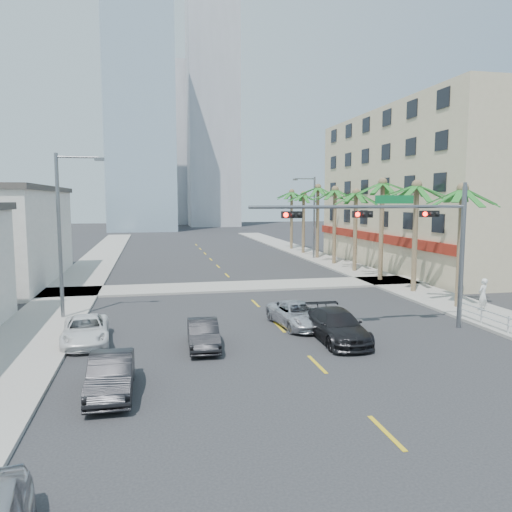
{
  "coord_description": "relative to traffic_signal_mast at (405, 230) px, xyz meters",
  "views": [
    {
      "loc": [
        -6.36,
        -14.36,
        6.55
      ],
      "look_at": [
        -0.82,
        11.93,
        3.5
      ],
      "focal_mm": 35.0,
      "sensor_mm": 36.0,
      "label": 1
    }
  ],
  "objects": [
    {
      "name": "car_lane_right",
      "position": [
        -3.78,
        -0.96,
        -4.35
      ],
      "size": [
        2.04,
        4.93,
        1.43
      ],
      "primitive_type": "imported",
      "rotation": [
        0.0,
        0.0,
        -0.01
      ],
      "color": "black",
      "rests_on": "ground"
    },
    {
      "name": "ground",
      "position": [
        -5.78,
        -7.95,
        -5.06
      ],
      "size": [
        260.0,
        260.0,
        0.0
      ],
      "primitive_type": "plane",
      "color": "#262628",
      "rests_on": "ground"
    },
    {
      "name": "palm_tree_7",
      "position": [
        5.82,
        40.45,
        2.37
      ],
      "size": [
        4.8,
        4.8,
        8.16
      ],
      "color": "brown",
      "rests_on": "ground"
    },
    {
      "name": "car_lane_center",
      "position": [
        -4.81,
        1.99,
        -4.43
      ],
      "size": [
        2.66,
        4.77,
        1.26
      ],
      "primitive_type": "imported",
      "rotation": [
        0.0,
        0.0,
        0.13
      ],
      "color": "silver",
      "rests_on": "ground"
    },
    {
      "name": "traffic_signal_mast",
      "position": [
        0.0,
        0.0,
        0.0
      ],
      "size": [
        11.12,
        0.54,
        7.2
      ],
      "color": "slate",
      "rests_on": "ground"
    },
    {
      "name": "palm_tree_2",
      "position": [
        5.82,
        14.45,
        2.72
      ],
      "size": [
        4.8,
        4.8,
        8.52
      ],
      "color": "brown",
      "rests_on": "ground"
    },
    {
      "name": "car_lane_left",
      "position": [
        -10.0,
        -0.76,
        -4.44
      ],
      "size": [
        1.45,
        3.79,
        1.23
      ],
      "primitive_type": "imported",
      "rotation": [
        0.0,
        0.0,
        -0.04
      ],
      "color": "black",
      "rests_on": "ground"
    },
    {
      "name": "palm_tree_1",
      "position": [
        5.82,
        9.25,
        2.37
      ],
      "size": [
        4.8,
        4.8,
        8.16
      ],
      "color": "brown",
      "rests_on": "ground"
    },
    {
      "name": "streetlight_right",
      "position": [
        5.21,
        30.05,
        -0.0
      ],
      "size": [
        2.55,
        0.25,
        9.0
      ],
      "color": "slate",
      "rests_on": "ground"
    },
    {
      "name": "car_parked_mid",
      "position": [
        -13.58,
        -5.44,
        -4.39
      ],
      "size": [
        1.44,
        4.1,
        1.35
      ],
      "primitive_type": "imported",
      "rotation": [
        0.0,
        0.0,
        0.0
      ],
      "color": "black",
      "rests_on": "ground"
    },
    {
      "name": "tower_far_right",
      "position": [
        3.22,
        102.05,
        24.94
      ],
      "size": [
        12.0,
        12.0,
        60.0
      ],
      "primitive_type": "cube",
      "color": "#ADADB2",
      "rests_on": "ground"
    },
    {
      "name": "sidewalk_cross",
      "position": [
        -5.78,
        14.05,
        -4.99
      ],
      "size": [
        80.0,
        4.0,
        0.15
      ],
      "primitive_type": "cube",
      "color": "gray",
      "rests_on": "ground"
    },
    {
      "name": "palm_tree_3",
      "position": [
        5.82,
        19.65,
        2.02
      ],
      "size": [
        4.8,
        4.8,
        7.8
      ],
      "color": "brown",
      "rests_on": "ground"
    },
    {
      "name": "guardrail",
      "position": [
        4.52,
        -1.95,
        -4.39
      ],
      "size": [
        0.08,
        8.08,
        1.0
      ],
      "color": "silver",
      "rests_on": "ground"
    },
    {
      "name": "palm_tree_5",
      "position": [
        5.82,
        30.05,
        2.72
      ],
      "size": [
        4.8,
        4.8,
        8.52
      ],
      "color": "brown",
      "rests_on": "ground"
    },
    {
      "name": "tower_far_left",
      "position": [
        -13.78,
        87.05,
        18.94
      ],
      "size": [
        14.0,
        14.0,
        48.0
      ],
      "primitive_type": "cube",
      "color": "#99B2C6",
      "rests_on": "ground"
    },
    {
      "name": "palm_tree_0",
      "position": [
        5.82,
        4.05,
        2.02
      ],
      "size": [
        4.8,
        4.8,
        7.8
      ],
      "color": "brown",
      "rests_on": "ground"
    },
    {
      "name": "tower_far_center",
      "position": [
        -8.78,
        117.05,
        15.94
      ],
      "size": [
        16.0,
        16.0,
        42.0
      ],
      "primitive_type": "cube",
      "color": "#ADADB2",
      "rests_on": "ground"
    },
    {
      "name": "building_right",
      "position": [
        16.21,
        22.05,
        2.43
      ],
      "size": [
        15.25,
        28.0,
        15.0
      ],
      "color": "#C8B58D",
      "rests_on": "ground"
    },
    {
      "name": "pedestrian",
      "position": [
        6.37,
        2.51,
        -3.95
      ],
      "size": [
        0.83,
        0.72,
        1.92
      ],
      "primitive_type": "imported",
      "rotation": [
        0.0,
        0.0,
        3.59
      ],
      "color": "silver",
      "rests_on": "sidewalk_right"
    },
    {
      "name": "sidewalk_right",
      "position": [
        6.22,
        12.05,
        -4.99
      ],
      "size": [
        4.0,
        120.0,
        0.15
      ],
      "primitive_type": "cube",
      "color": "gray",
      "rests_on": "ground"
    },
    {
      "name": "palm_tree_6",
      "position": [
        5.82,
        35.25,
        2.02
      ],
      "size": [
        4.8,
        4.8,
        7.8
      ],
      "color": "brown",
      "rests_on": "ground"
    },
    {
      "name": "streetlight_left",
      "position": [
        -16.78,
        6.05,
        -0.0
      ],
      "size": [
        2.55,
        0.25,
        9.0
      ],
      "color": "slate",
      "rests_on": "ground"
    },
    {
      "name": "sidewalk_left",
      "position": [
        -17.78,
        12.05,
        -4.99
      ],
      "size": [
        4.0,
        120.0,
        0.15
      ],
      "primitive_type": "cube",
      "color": "gray",
      "rests_on": "ground"
    },
    {
      "name": "car_parked_far",
      "position": [
        -15.18,
        1.06,
        -4.45
      ],
      "size": [
        2.38,
        4.54,
        1.22
      ],
      "primitive_type": "imported",
      "rotation": [
        0.0,
        0.0,
        0.08
      ],
      "color": "white",
      "rests_on": "ground"
    },
    {
      "name": "palm_tree_4",
      "position": [
        5.82,
        24.85,
        2.37
      ],
      "size": [
        4.8,
        4.8,
        8.16
      ],
      "color": "brown",
      "rests_on": "ground"
    }
  ]
}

